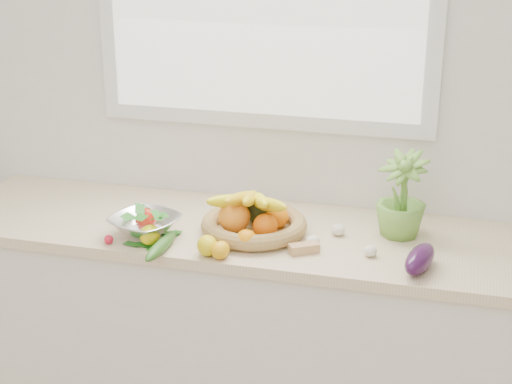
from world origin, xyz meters
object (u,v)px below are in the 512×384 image
(apple, at_px, (147,217))
(fruit_basket, at_px, (253,219))
(colander_with_spinach, at_px, (145,220))
(cucumber, at_px, (161,246))
(eggplant, at_px, (420,259))
(potted_herb, at_px, (402,196))

(apple, distance_m, fruit_basket, 0.39)
(apple, xyz_separation_m, colander_with_spinach, (0.03, -0.08, 0.03))
(fruit_basket, bearing_deg, cucumber, -137.44)
(eggplant, xyz_separation_m, fruit_basket, (-0.60, 0.15, 0.01))
(cucumber, bearing_deg, apple, 124.03)
(cucumber, bearing_deg, fruit_basket, 42.56)
(eggplant, xyz_separation_m, colander_with_spinach, (-0.96, 0.03, 0.02))
(cucumber, relative_size, potted_herb, 0.73)
(fruit_basket, bearing_deg, potted_herb, 13.00)
(cucumber, xyz_separation_m, fruit_basket, (0.26, 0.24, 0.03))
(apple, height_order, colander_with_spinach, colander_with_spinach)
(potted_herb, bearing_deg, cucumber, -155.14)
(apple, xyz_separation_m, potted_herb, (0.90, 0.16, 0.11))
(eggplant, distance_m, colander_with_spinach, 0.96)
(eggplant, bearing_deg, colander_with_spinach, 178.45)
(colander_with_spinach, bearing_deg, potted_herb, 15.67)
(apple, relative_size, potted_herb, 0.23)
(eggplant, height_order, potted_herb, potted_herb)
(fruit_basket, xyz_separation_m, colander_with_spinach, (-0.36, -0.13, 0.01))
(cucumber, height_order, colander_with_spinach, colander_with_spinach)
(apple, relative_size, fruit_basket, 0.17)
(cucumber, height_order, fruit_basket, fruit_basket)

